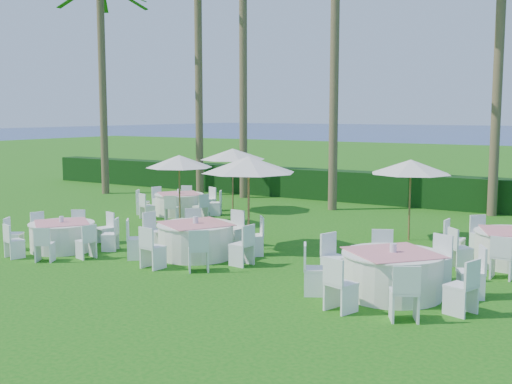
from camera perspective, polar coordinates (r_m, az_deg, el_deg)
ground at (r=15.09m, az=-6.07°, el=-6.46°), size 120.00×120.00×0.00m
hedge at (r=25.43m, az=10.60°, el=0.37°), size 34.00×1.00×1.20m
banquet_table_a at (r=17.23m, az=-16.86°, el=-3.72°), size 2.88×2.88×0.89m
banquet_table_b at (r=15.80m, az=-5.37°, el=-4.20°), size 3.34×3.34×1.00m
banquet_table_c at (r=12.72m, az=12.04°, el=-7.05°), size 3.40×3.40×1.03m
banquet_table_d at (r=22.31m, az=-6.85°, el=-1.03°), size 2.92×2.92×0.90m
umbrella_a at (r=20.01m, az=-6.85°, el=2.72°), size 2.08×2.08×2.21m
umbrella_b at (r=16.34m, az=-0.66°, el=2.45°), size 2.43×2.43×2.42m
umbrella_c at (r=22.86m, az=-2.09°, el=3.39°), size 2.35×2.35×2.25m
umbrella_d at (r=18.06m, az=13.59°, el=2.19°), size 2.23×2.23×2.24m
palm_a at (r=27.56m, az=-5.12°, el=10.71°), size 4.40×4.14×9.62m
palm_b at (r=26.53m, az=-1.15°, el=11.46°), size 4.37×4.26×10.15m
palm_c at (r=23.36m, az=6.99°, el=11.68°), size 4.36×4.27×9.89m
palm_d at (r=23.28m, az=20.72°, el=10.03°), size 4.28×4.35×8.89m
palm_f at (r=28.61m, az=-13.49°, el=9.80°), size 4.39×4.21×9.02m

